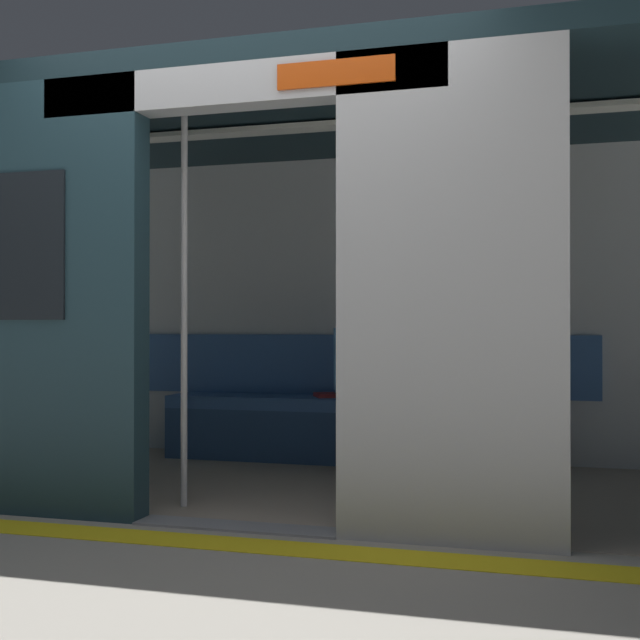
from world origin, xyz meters
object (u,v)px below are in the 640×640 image
train_car (294,235)px  grab_pole_far (351,300)px  bench_seat (344,413)px  handbag (440,387)px  grab_pole_door (184,302)px  person_seated (371,368)px  book (326,395)px

train_car → grab_pole_far: (-0.53, 0.67, -0.43)m
bench_seat → handbag: handbag is taller
handbag → grab_pole_door: bearing=56.9°
person_seated → grab_pole_door: grab_pole_door is taller
grab_pole_door → grab_pole_far: (-0.91, -0.07, 0.00)m
handbag → book: (0.83, 0.02, -0.07)m
handbag → book: size_ratio=1.18×
bench_seat → handbag: (-0.68, -0.08, 0.19)m
person_seated → handbag: size_ratio=4.59×
bench_seat → person_seated: bearing=166.2°
handbag → grab_pole_far: bearing=82.4°
bench_seat → train_car: bearing=85.2°
bench_seat → book: book is taller
handbag → bench_seat: bearing=6.7°
book → grab_pole_door: bearing=52.8°
handbag → book: bearing=1.3°
train_car → handbag: train_car is taller
bench_seat → grab_pole_far: (-0.46, 1.58, 0.75)m
handbag → grab_pole_door: (1.13, 1.74, 0.56)m
train_car → bench_seat: (-0.08, -0.91, -1.18)m
person_seated → bench_seat: bearing=-13.8°
handbag → book: 0.83m
bench_seat → grab_pole_far: 1.81m
person_seated → grab_pole_far: bearing=99.1°
bench_seat → handbag: 0.71m
person_seated → book: size_ratio=5.42×
book → grab_pole_door: size_ratio=0.10×
grab_pole_door → grab_pole_far: bearing=-175.3°
grab_pole_far → train_car: bearing=-51.6°
bench_seat → handbag: bearing=-173.3°
grab_pole_far → handbag: bearing=-97.6°
person_seated → book: 0.43m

